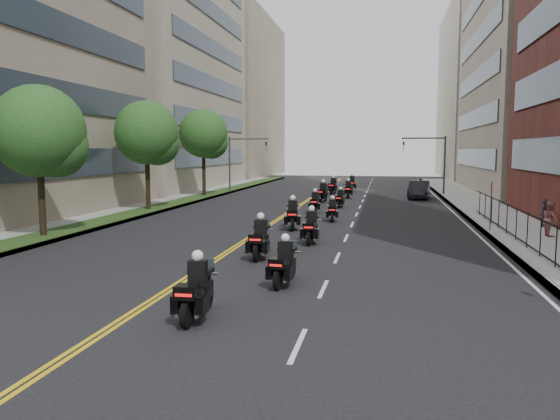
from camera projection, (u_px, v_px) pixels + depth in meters
The scene contains 27 objects.
ground at pixel (162, 336), 12.62m from camera, with size 160.00×160.00×0.00m, color black.
sidewalk_right at pixel (496, 216), 34.76m from camera, with size 4.00×90.00×0.15m, color gray.
sidewalk_left at pixel (144, 209), 39.26m from camera, with size 4.00×90.00×0.15m, color gray.
grass_strip at pixel (154, 208), 39.10m from camera, with size 2.00×90.00×0.04m, color #1D3E16.
building_right_tan at pixel (558, 41), 53.79m from camera, with size 15.11×28.00×30.00m.
building_right_far at pixel (496, 93), 83.28m from camera, with size 15.00×28.00×26.00m, color gray.
building_left_mid at pixel (145, 37), 61.73m from camera, with size 16.11×28.00×34.00m.
building_left_far at pixel (223, 98), 91.46m from camera, with size 16.00×28.00×26.00m, color gray.
iron_fence at pixel (534, 234), 22.16m from camera, with size 0.05×28.00×1.50m.
street_trees at pixel (110, 136), 32.29m from camera, with size 4.40×38.40×7.98m.
traffic_signal_right at pixel (434, 156), 51.41m from camera, with size 4.09×0.20×5.60m.
traffic_signal_left at pixel (239, 156), 55.00m from camera, with size 4.09×0.20×5.60m.
motorcycle_0 at pixel (196, 292), 13.84m from camera, with size 0.55×2.38×1.76m.
motorcycle_1 at pixel (284, 265), 17.36m from camera, with size 0.62×2.22×1.64m.
motorcycle_2 at pixel (260, 240), 21.64m from camera, with size 0.58×2.46×1.82m.
motorcycle_3 at pixel (311, 228), 25.14m from camera, with size 0.54×2.35×1.74m.
motorcycle_4 at pixel (293, 216), 29.57m from camera, with size 0.77×2.50×1.85m.
motorcycle_5 at pixel (332, 211), 33.00m from camera, with size 0.53×2.09×1.54m.
motorcycle_6 at pixel (315, 203), 37.33m from camera, with size 0.55×2.26×1.67m.
motorcycle_7 at pixel (340, 199), 40.74m from camera, with size 0.57×2.11×1.56m.
motorcycle_8 at pixel (323, 193), 44.79m from camera, with size 0.73×2.53×1.87m.
motorcycle_9 at pixel (348, 190), 48.83m from camera, with size 0.55×2.40×1.77m.
motorcycle_10 at pixel (333, 187), 53.26m from camera, with size 0.67×2.49×1.84m.
motorcycle_11 at pixel (352, 184), 56.83m from camera, with size 0.67×2.51×1.85m.
parked_sedan at pixel (419, 190), 48.21m from camera, with size 1.67×4.79×1.58m, color black.
pedestrian_b at pixel (550, 219), 26.21m from camera, with size 0.81×0.63×1.67m, color #965552.
pedestrian_c at pixel (544, 213), 29.45m from camera, with size 0.90×0.37×1.53m, color #414048.
Camera 1 is at (5.00, -11.48, 4.29)m, focal length 35.00 mm.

